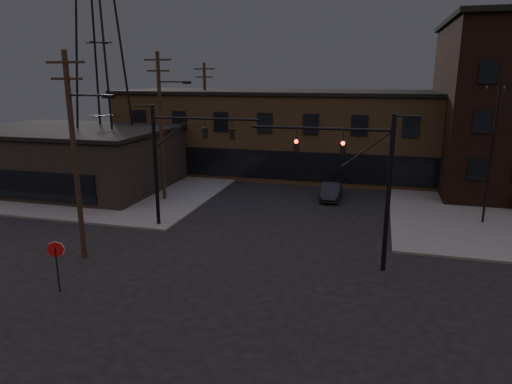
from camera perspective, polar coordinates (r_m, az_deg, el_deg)
ground at (r=21.56m, az=-2.38°, el=-12.56°), size 140.00×140.00×0.00m
sidewalk_nw at (r=49.95m, az=-19.17°, el=2.38°), size 30.00×30.00×0.15m
building_row at (r=47.04m, az=7.91°, el=7.20°), size 40.00×12.00×8.00m
building_left at (r=43.57m, az=-21.62°, el=3.76°), size 16.00×12.00×5.00m
traffic_signal_near at (r=23.33m, az=13.57°, el=2.01°), size 7.12×0.24×8.00m
traffic_signal_far at (r=29.54m, az=-10.32°, el=4.88°), size 7.12×0.24×8.00m
stop_sign at (r=22.83m, az=-23.73°, el=-7.20°), size 0.72×0.33×2.48m
utility_pole_near at (r=25.72m, az=-21.66°, el=4.65°), size 3.70×0.28×11.00m
utility_pole_mid at (r=36.37m, az=-11.71°, el=8.33°), size 3.70×0.28×11.50m
utility_pole_far at (r=47.76m, az=-6.34°, el=9.50°), size 2.20×0.28×11.00m
transmission_tower at (r=43.53m, az=-19.04°, el=17.23°), size 7.00×7.00×25.00m
lot_light_a at (r=33.37m, az=27.47°, el=5.44°), size 1.50×0.28×9.14m
car_crossing at (r=37.41m, az=9.38°, el=0.12°), size 1.47×4.13×1.36m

